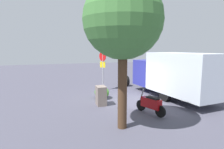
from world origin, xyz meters
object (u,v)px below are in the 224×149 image
motorcycle (151,104)px  bike_rack_hoop (121,109)px  box_truck_near (172,73)px  utility_cabinet (101,96)px  street_tree (123,20)px  stop_sign (103,64)px

motorcycle → bike_rack_hoop: 1.71m
box_truck_near → bike_rack_hoop: bearing=101.4°
utility_cabinet → motorcycle: bearing=-140.4°
box_truck_near → motorcycle: bearing=124.1°
motorcycle → bike_rack_hoop: motorcycle is taller
box_truck_near → street_tree: size_ratio=1.44×
motorcycle → street_tree: size_ratio=0.30×
motorcycle → stop_sign: bearing=-11.8°
utility_cabinet → bike_rack_hoop: bearing=-142.9°
street_tree → motorcycle: bearing=-62.7°
motorcycle → street_tree: street_tree is taller
stop_sign → street_tree: (-6.95, 1.36, 2.27)m
stop_sign → bike_rack_hoop: bearing=174.4°
box_truck_near → stop_sign: bearing=41.5°
motorcycle → bike_rack_hoop: size_ratio=2.06×
motorcycle → street_tree: (-1.02, 1.98, 3.77)m
box_truck_near → utility_cabinet: box_truck_near is taller
box_truck_near → utility_cabinet: bearing=86.8°
stop_sign → bike_rack_hoop: (-4.71, 0.46, -2.01)m
motorcycle → stop_sign: (5.93, 0.62, 1.49)m
utility_cabinet → bike_rack_hoop: size_ratio=1.29×
street_tree → box_truck_near: bearing=-56.3°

